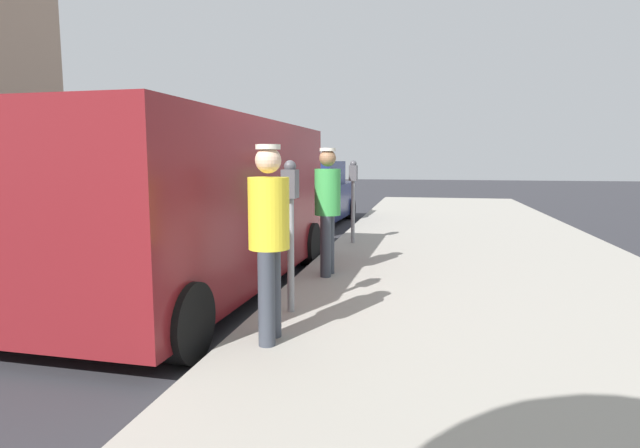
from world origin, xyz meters
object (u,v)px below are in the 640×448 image
pedestrian_in_yellow (269,231)px  parked_sedan_ahead (306,196)px  parking_meter_far (353,187)px  parking_meter_near (290,210)px  parked_van (193,202)px  pedestrian_in_green (328,203)px

pedestrian_in_yellow → parked_sedan_ahead: (-1.77, 8.84, -0.34)m
pedestrian_in_yellow → parking_meter_far: bearing=90.5°
pedestrian_in_yellow → parked_sedan_ahead: bearing=101.3°
parking_meter_near → pedestrian_in_yellow: pedestrian_in_yellow is taller
parking_meter_near → parking_meter_far: (0.00, 4.43, 0.00)m
parking_meter_near → parked_sedan_ahead: size_ratio=0.34×
parking_meter_near → parked_van: (-1.50, 0.97, -0.03)m
parking_meter_far → parked_van: parked_van is taller
parking_meter_far → pedestrian_in_yellow: 5.29m
pedestrian_in_green → pedestrian_in_yellow: bearing=-90.0°
pedestrian_in_yellow → parked_van: size_ratio=0.31×
parking_meter_near → pedestrian_in_green: pedestrian_in_green is taller
parking_meter_far → parked_sedan_ahead: 3.97m
parking_meter_near → parking_meter_far: size_ratio=1.00×
parked_van → pedestrian_in_green: bearing=25.1°
parked_sedan_ahead → parking_meter_near: bearing=-77.8°
pedestrian_in_yellow → pedestrian_in_green: bearing=90.0°
parked_van → parked_sedan_ahead: (-0.22, 7.01, -0.41)m
pedestrian_in_yellow → parked_van: parked_van is taller
parking_meter_near → parked_van: size_ratio=0.29×
parking_meter_near → pedestrian_in_yellow: bearing=-86.8°
parking_meter_far → parked_van: size_ratio=0.29×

